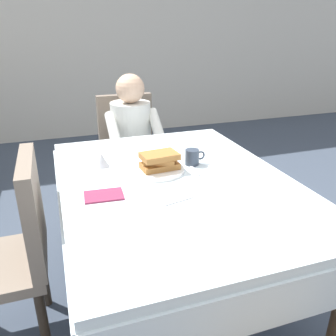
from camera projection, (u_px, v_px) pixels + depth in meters
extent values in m
plane|color=#3D4756|center=(175.00, 297.00, 1.99)|extent=(14.00, 14.00, 0.00)
cube|color=beige|center=(85.00, 11.00, 4.35)|extent=(12.00, 0.16, 3.20)
cube|color=silver|center=(176.00, 183.00, 1.71)|extent=(1.10, 1.50, 0.04)
cube|color=silver|center=(257.00, 311.00, 1.10)|extent=(1.10, 0.01, 0.18)
cube|color=silver|center=(139.00, 154.00, 2.42)|extent=(1.10, 0.01, 0.18)
cube|color=silver|center=(62.00, 221.00, 1.59)|extent=(0.01, 1.50, 0.18)
cube|color=silver|center=(270.00, 187.00, 1.92)|extent=(0.01, 1.50, 0.18)
cylinder|color=brown|center=(75.00, 203.00, 2.30)|extent=(0.07, 0.07, 0.70)
cylinder|color=brown|center=(204.00, 183.00, 2.58)|extent=(0.07, 0.07, 0.70)
cube|color=#7A6B5B|center=(132.00, 162.00, 2.77)|extent=(0.44, 0.44, 0.05)
cube|color=#7A6B5B|center=(125.00, 124.00, 2.84)|extent=(0.44, 0.06, 0.48)
cylinder|color=#2D2319|center=(161.00, 194.00, 2.75)|extent=(0.04, 0.04, 0.40)
cylinder|color=#2D2319|center=(116.00, 201.00, 2.64)|extent=(0.04, 0.04, 0.40)
cylinder|color=#2D2319|center=(148.00, 177.00, 3.07)|extent=(0.04, 0.04, 0.40)
cylinder|color=#2D2319|center=(108.00, 182.00, 2.96)|extent=(0.04, 0.04, 0.40)
cylinder|color=silver|center=(131.00, 132.00, 2.65)|extent=(0.30, 0.30, 0.46)
sphere|color=#D8AD8C|center=(130.00, 88.00, 2.51)|extent=(0.21, 0.21, 0.21)
cylinder|color=silver|center=(157.00, 126.00, 2.55)|extent=(0.08, 0.29, 0.23)
cylinder|color=silver|center=(113.00, 130.00, 2.46)|extent=(0.08, 0.29, 0.23)
cylinder|color=#383D51|center=(149.00, 194.00, 2.69)|extent=(0.10, 0.10, 0.45)
cylinder|color=#383D51|center=(129.00, 197.00, 2.65)|extent=(0.10, 0.10, 0.45)
cube|color=#7A6B5B|center=(33.00, 210.00, 1.53)|extent=(0.06, 0.44, 0.48)
cylinder|color=#2D2319|center=(44.00, 325.00, 1.55)|extent=(0.04, 0.04, 0.40)
cylinder|color=#2D2319|center=(43.00, 275.00, 1.87)|extent=(0.04, 0.04, 0.40)
cylinder|color=white|center=(157.00, 170.00, 1.79)|extent=(0.28, 0.28, 0.02)
cube|color=#A36B33|center=(160.00, 166.00, 1.79)|extent=(0.20, 0.13, 0.03)
cube|color=#A36B33|center=(159.00, 160.00, 1.78)|extent=(0.18, 0.15, 0.02)
cube|color=#A36B33|center=(159.00, 156.00, 1.76)|extent=(0.20, 0.14, 0.03)
cylinder|color=#333D4C|center=(192.00, 157.00, 1.87)|extent=(0.08, 0.08, 0.08)
torus|color=#333D4C|center=(201.00, 155.00, 1.88)|extent=(0.05, 0.01, 0.05)
cone|color=silver|center=(102.00, 160.00, 1.85)|extent=(0.08, 0.08, 0.07)
cube|color=silver|center=(122.00, 177.00, 1.72)|extent=(0.03, 0.18, 0.00)
cube|color=silver|center=(193.00, 168.00, 1.84)|extent=(0.02, 0.20, 0.00)
cube|color=silver|center=(179.00, 201.00, 1.49)|extent=(0.15, 0.05, 0.00)
cube|color=#8C2D4C|center=(104.00, 195.00, 1.54)|extent=(0.18, 0.13, 0.01)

